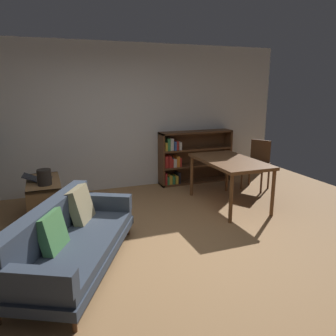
# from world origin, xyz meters

# --- Properties ---
(ground_plane) EXTENTS (8.16, 8.16, 0.00)m
(ground_plane) POSITION_xyz_m (0.00, 0.00, 0.00)
(ground_plane) COLOR #A87A4C
(back_wall_panel) EXTENTS (6.80, 0.10, 2.70)m
(back_wall_panel) POSITION_xyz_m (0.00, 2.70, 1.35)
(back_wall_panel) COLOR silver
(back_wall_panel) RESTS_ON ground_plane
(fabric_couch) EXTENTS (1.62, 2.12, 0.75)m
(fabric_couch) POSITION_xyz_m (-1.09, -0.06, 0.35)
(fabric_couch) COLOR #56351E
(fabric_couch) RESTS_ON ground_plane
(media_console) EXTENTS (0.47, 1.01, 0.57)m
(media_console) POSITION_xyz_m (-1.31, 1.55, 0.28)
(media_console) COLOR olive
(media_console) RESTS_ON ground_plane
(open_laptop) EXTENTS (0.43, 0.33, 0.10)m
(open_laptop) POSITION_xyz_m (-1.36, 1.62, 0.60)
(open_laptop) COLOR #333338
(open_laptop) RESTS_ON media_console
(desk_speaker) EXTENTS (0.19, 0.19, 0.22)m
(desk_speaker) POSITION_xyz_m (-1.29, 1.34, 0.69)
(desk_speaker) COLOR #2D2823
(desk_speaker) RESTS_ON media_console
(dining_table) EXTENTS (0.83, 1.43, 0.77)m
(dining_table) POSITION_xyz_m (1.55, 1.07, 0.69)
(dining_table) COLOR brown
(dining_table) RESTS_ON ground_plane
(dining_chair_near) EXTENTS (0.55, 0.57, 0.93)m
(dining_chair_near) POSITION_xyz_m (2.54, 1.68, 0.54)
(dining_chair_near) COLOR #56351E
(dining_chair_near) RESTS_ON ground_plane
(bookshelf) EXTENTS (1.51, 0.31, 1.05)m
(bookshelf) POSITION_xyz_m (1.51, 2.52, 0.52)
(bookshelf) COLOR #56351E
(bookshelf) RESTS_ON ground_plane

